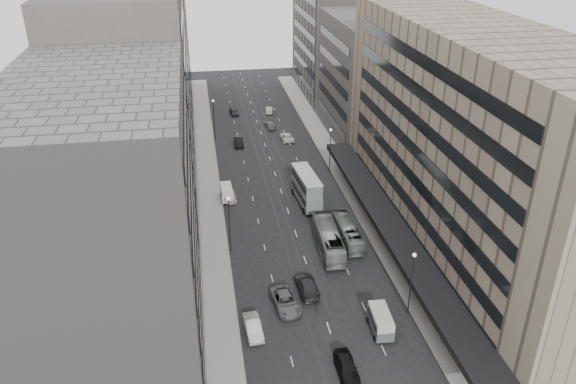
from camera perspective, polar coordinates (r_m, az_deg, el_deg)
ground at (r=69.89m, az=3.01°, el=-10.47°), size 220.00×220.00×0.00m
sidewalk_right at (r=103.92m, az=5.13°, el=2.70°), size 4.00×125.00×0.15m
sidewalk_left at (r=100.95m, az=-8.20°, el=1.77°), size 4.00×125.00×0.15m
department_store at (r=76.04m, az=18.02°, el=4.36°), size 19.20×60.00×30.00m
building_right_mid at (r=115.61m, az=8.25°, el=11.32°), size 15.00×28.00×24.00m
building_right_far at (r=143.26m, az=4.71°, el=15.30°), size 15.00×32.00×28.00m
building_left_a at (r=54.36m, az=-17.48°, el=-4.70°), size 15.00×28.00×30.00m
building_left_b at (r=77.94m, az=-15.53°, el=6.87°), size 15.00×26.00×34.00m
building_left_c at (r=104.91m, az=-14.07°, el=9.49°), size 15.00×28.00×25.00m
building_left_d at (r=136.46m, az=-13.36°, el=14.12°), size 15.00×38.00×28.00m
lamp_right_near at (r=65.54m, az=12.47°, el=-8.38°), size 0.44×0.44×8.32m
lamp_right_far at (r=99.16m, az=4.31°, el=4.74°), size 0.44×0.44×8.32m
lamp_left_near at (r=75.93m, az=-6.00°, el=-2.60°), size 0.44×0.44×8.32m
lamp_left_far at (r=115.36m, az=-7.54°, el=7.79°), size 0.44×0.44×8.32m
bus_near at (r=80.01m, az=6.08°, el=-4.14°), size 2.31×9.79×2.73m
bus_far at (r=77.81m, az=4.12°, el=-4.79°), size 3.17×11.73×3.24m
double_decker at (r=89.09m, az=1.90°, el=0.46°), size 3.54×9.66×5.18m
vw_microbus at (r=64.72m, az=9.39°, el=-12.79°), size 2.40×4.82×2.54m
panel_van at (r=91.27m, az=-6.26°, el=-0.03°), size 2.04×3.97×2.47m
sedan_0 at (r=59.85m, az=5.97°, el=-17.20°), size 1.98×4.89×1.66m
sedan_1 at (r=64.20m, az=-3.57°, el=-13.53°), size 2.02×4.89×1.58m
sedan_2 at (r=67.59m, az=-0.26°, el=-11.03°), size 3.45×6.23×1.65m
sedan_3 at (r=70.09m, az=1.93°, el=-9.46°), size 2.61×5.95×1.70m
sedan_4 at (r=91.42m, az=-5.79°, el=-0.44°), size 1.66×3.96×1.34m
sedan_5 at (r=112.97m, az=-5.04°, el=5.13°), size 1.84×4.96×1.62m
sedan_6 at (r=115.17m, az=-0.12°, el=5.61°), size 2.50×5.11×1.40m
sedan_7 at (r=122.13m, az=-1.86°, el=6.84°), size 2.30×4.76×1.34m
sedan_8 at (r=130.86m, az=-5.51°, el=8.14°), size 2.16×4.53×1.49m
sedan_9 at (r=131.64m, az=-1.94°, el=8.34°), size 2.04×4.41×1.40m
pedestrian at (r=67.69m, az=14.34°, el=-11.64°), size 0.85×0.80×1.96m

